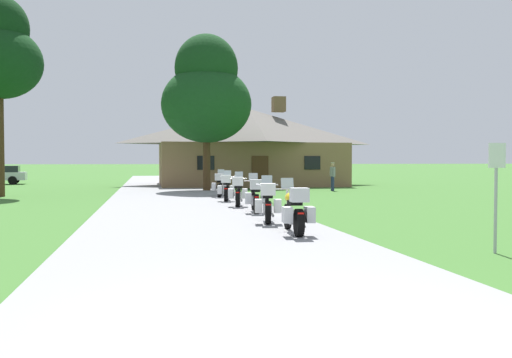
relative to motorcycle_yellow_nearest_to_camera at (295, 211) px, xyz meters
name	(u,v)px	position (x,y,z in m)	size (l,w,h in m)	color
ground_plane	(180,199)	(-1.97, 12.97, -0.61)	(500.00, 500.00, 0.00)	#386628
asphalt_driveway	(183,202)	(-1.97, 10.97, -0.58)	(6.40, 80.00, 0.06)	gray
motorcycle_yellow_nearest_to_camera	(295,211)	(0.00, 0.00, 0.00)	(0.80, 2.08, 1.30)	black
motorcycle_black_second_in_row	(268,203)	(-0.12, 2.50, 0.00)	(0.98, 2.07, 1.30)	black
motorcycle_red_third_in_row	(255,196)	(0.12, 5.55, 0.00)	(0.87, 2.08, 1.30)	black
motorcycle_black_fourth_in_row	(238,192)	(-0.03, 8.22, 0.00)	(0.97, 2.07, 1.30)	black
motorcycle_white_fifth_in_row	(227,188)	(-0.09, 11.00, 0.00)	(0.96, 2.07, 1.30)	black
motorcycle_orange_farthest_in_row	(220,185)	(-0.03, 13.74, 0.00)	(0.96, 2.07, 1.30)	black
stone_lodge	(248,146)	(3.72, 26.82, 2.26)	(13.41, 9.15, 6.47)	brown
bystander_gray_shirt_near_lodge	(333,175)	(7.29, 18.46, 0.34)	(0.23, 0.55, 1.69)	navy
metal_signpost_roadside	(496,184)	(3.20, -3.05, 0.74)	(0.36, 0.06, 2.14)	#9EA0A5
tree_by_lodge_front	(206,94)	(-0.07, 19.50, 5.08)	(5.25, 5.25, 9.13)	#422D19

